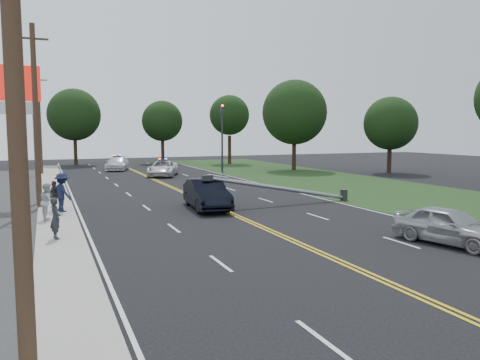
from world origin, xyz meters
name	(u,v)px	position (x,y,z in m)	size (l,w,h in m)	color
ground	(291,240)	(0.00, 0.00, 0.00)	(120.00, 120.00, 0.00)	black
sidewalk	(56,212)	(-8.40, 10.00, 0.06)	(1.80, 70.00, 0.12)	#A09C91
grass_verge	(391,192)	(13.50, 10.00, 0.01)	(12.00, 80.00, 0.01)	#153313
centerline_yellow	(209,204)	(0.00, 10.00, 0.01)	(0.36, 80.00, 0.00)	gold
pylon_sign	(11,101)	(-10.50, 14.00, 6.00)	(3.20, 0.35, 8.00)	gray
traffic_signal	(222,132)	(8.30, 30.00, 4.21)	(0.28, 0.41, 7.05)	#2D2D30
fallen_streetlight	(288,189)	(4.19, 8.00, 0.92)	(9.36, 0.44, 1.91)	#2D2D30
utility_pole_near	(14,78)	(-9.20, -8.00, 5.08)	(1.60, 0.28, 10.00)	#382619
utility_pole_mid	(36,116)	(-9.20, 12.00, 5.08)	(1.60, 0.28, 10.00)	#382619
utility_pole_far	(40,123)	(-9.20, 34.00, 5.08)	(1.60, 0.28, 10.00)	#382619
tree_6	(74,115)	(-5.27, 46.71, 6.30)	(6.52, 6.52, 9.57)	black
tree_7	(162,121)	(5.68, 45.70, 5.59)	(5.36, 5.36, 8.28)	black
tree_8	(229,115)	(13.57, 41.35, 6.32)	(5.19, 5.19, 8.94)	black
tree_9	(294,112)	(16.35, 29.08, 6.29)	(7.01, 7.01, 9.81)	black
tree_13	(390,123)	(23.69, 22.31, 5.04)	(5.39, 5.39, 7.75)	black
crashed_sedan	(207,194)	(-0.70, 8.33, 0.82)	(1.73, 4.96, 1.63)	black
waiting_sedan	(449,226)	(5.22, -2.87, 0.72)	(1.70, 4.21, 1.44)	#9EA1A5
emergency_a	(163,168)	(1.48, 27.89, 0.73)	(2.43, 5.28, 1.47)	silver
emergency_b	(118,163)	(-1.55, 36.39, 0.75)	(2.09, 5.14, 1.49)	silver
bystander_a	(55,218)	(-8.55, 3.26, 0.93)	(0.59, 0.39, 1.61)	#26272D
bystander_b	(48,202)	(-8.80, 7.57, 0.99)	(0.85, 0.66, 1.75)	#B9BABE
bystander_c	(62,192)	(-8.08, 9.72, 1.13)	(1.30, 0.75, 2.02)	#161E39
bystander_d	(54,196)	(-8.48, 10.10, 0.91)	(0.93, 0.39, 1.58)	#504740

